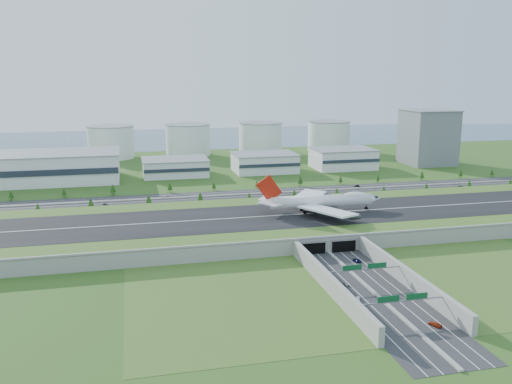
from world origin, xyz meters
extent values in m
plane|color=#225119|center=(0.00, 0.00, 0.00)|extent=(1200.00, 1200.00, 0.00)
cube|color=#989792|center=(0.00, 0.00, 4.00)|extent=(520.00, 100.00, 8.00)
cube|color=#3E6322|center=(0.00, 0.00, 8.08)|extent=(520.00, 100.00, 0.16)
cube|color=black|center=(0.00, 0.00, 8.22)|extent=(520.00, 58.00, 0.12)
cube|color=silver|center=(0.00, 0.00, 8.30)|extent=(520.00, 0.90, 0.02)
cube|color=#989792|center=(0.00, -49.40, 8.60)|extent=(520.00, 1.20, 1.20)
cube|color=#28282B|center=(0.00, -110.00, 0.06)|extent=(34.00, 120.00, 0.12)
cube|color=#989792|center=(0.00, -110.00, 0.45)|extent=(1.60, 120.00, 0.90)
cube|color=#989792|center=(-18.20, -100.00, 4.00)|extent=(2.40, 100.00, 8.00)
cube|color=#989792|center=(18.20, -100.00, 4.00)|extent=(2.40, 100.00, 8.00)
cube|color=black|center=(-8.50, -50.20, 3.20)|extent=(13.00, 1.20, 6.00)
cube|color=black|center=(8.50, -50.20, 3.20)|extent=(13.00, 1.20, 6.00)
cylinder|color=gray|center=(-19.00, -95.00, 3.50)|extent=(0.70, 0.70, 7.00)
cylinder|color=gray|center=(19.00, -95.00, 3.50)|extent=(0.70, 0.70, 7.00)
cube|color=gray|center=(0.00, -95.00, 7.20)|extent=(38.00, 0.50, 0.50)
cube|color=#0C4C23|center=(-6.00, -95.10, 8.60)|extent=(9.00, 0.30, 2.40)
cube|color=#0C4C23|center=(6.00, -95.10, 8.60)|extent=(9.00, 0.30, 2.40)
cylinder|color=gray|center=(-19.00, -130.00, 3.50)|extent=(0.70, 0.70, 7.00)
cylinder|color=gray|center=(19.00, -130.00, 3.50)|extent=(0.70, 0.70, 7.00)
cube|color=gray|center=(0.00, -130.00, 7.20)|extent=(38.00, 0.50, 0.50)
cube|color=#0C4C23|center=(-6.00, -130.10, 8.60)|extent=(9.00, 0.30, 2.40)
cube|color=#0C4C23|center=(6.00, -130.10, 8.60)|extent=(9.00, 0.30, 2.40)
cube|color=#28282B|center=(0.00, 95.00, 0.06)|extent=(560.00, 36.00, 0.12)
cylinder|color=#3D2819|center=(-162.46, 73.00, 1.13)|extent=(0.50, 0.50, 2.25)
cone|color=#1B340E|center=(-162.46, 73.00, 4.01)|extent=(3.51, 3.51, 4.51)
cylinder|color=#3D2819|center=(-127.87, 73.00, 1.44)|extent=(0.50, 0.50, 2.89)
cone|color=#1B340E|center=(-127.87, 73.00, 5.13)|extent=(4.49, 4.49, 5.78)
cylinder|color=#3D2819|center=(-88.53, 73.00, 1.50)|extent=(0.50, 0.50, 3.00)
cone|color=#1B340E|center=(-88.53, 73.00, 5.33)|extent=(4.67, 4.67, 6.00)
cylinder|color=#3D2819|center=(-51.95, 73.00, 1.50)|extent=(0.50, 0.50, 3.01)
cone|color=#1B340E|center=(-51.95, 73.00, 5.35)|extent=(4.68, 4.68, 6.02)
cylinder|color=#3D2819|center=(-15.71, 73.00, 1.14)|extent=(0.50, 0.50, 2.28)
cone|color=#1B340E|center=(-15.71, 73.00, 4.05)|extent=(3.54, 3.54, 4.56)
cylinder|color=#3D2819|center=(18.95, 73.00, 1.25)|extent=(0.50, 0.50, 2.49)
cone|color=#1B340E|center=(18.95, 73.00, 4.43)|extent=(3.88, 3.88, 4.98)
cylinder|color=#3D2819|center=(53.04, 73.00, 1.16)|extent=(0.50, 0.50, 2.33)
cone|color=#1B340E|center=(53.04, 73.00, 4.13)|extent=(3.62, 3.62, 4.65)
cylinder|color=#3D2819|center=(91.94, 73.00, 1.12)|extent=(0.50, 0.50, 2.24)
cone|color=#1B340E|center=(91.94, 73.00, 3.99)|extent=(3.49, 3.49, 4.49)
cylinder|color=#3D2819|center=(128.73, 73.00, 1.24)|extent=(0.50, 0.50, 2.47)
cone|color=#1B340E|center=(128.73, 73.00, 4.39)|extent=(3.84, 3.84, 4.94)
cylinder|color=#3D2819|center=(167.21, 73.00, 1.36)|extent=(0.50, 0.50, 2.73)
cone|color=#1B340E|center=(167.21, 73.00, 4.85)|extent=(4.25, 4.25, 5.46)
cylinder|color=#3D2819|center=(205.68, 73.00, 1.21)|extent=(0.50, 0.50, 2.42)
cone|color=#1B340E|center=(205.68, 73.00, 4.31)|extent=(3.77, 3.77, 4.85)
cylinder|color=#3D2819|center=(-187.65, 117.00, 1.23)|extent=(0.50, 0.50, 2.45)
cone|color=#1B340E|center=(-187.65, 117.00, 4.36)|extent=(3.81, 3.81, 4.90)
cylinder|color=#3D2819|center=(-150.14, 117.00, 1.24)|extent=(0.50, 0.50, 2.48)
cone|color=#1B340E|center=(-150.14, 117.00, 4.40)|extent=(3.85, 3.85, 4.95)
cylinder|color=#3D2819|center=(-114.04, 117.00, 1.49)|extent=(0.50, 0.50, 2.99)
cone|color=#1B340E|center=(-114.04, 117.00, 5.31)|extent=(4.65, 4.65, 5.98)
cylinder|color=#3D2819|center=(-70.44, 117.00, 1.34)|extent=(0.50, 0.50, 2.69)
cone|color=#1B340E|center=(-70.44, 117.00, 4.78)|extent=(4.18, 4.18, 5.37)
cylinder|color=#3D2819|center=(-35.28, 117.00, 1.16)|extent=(0.50, 0.50, 2.32)
cone|color=#1B340E|center=(-35.28, 117.00, 4.12)|extent=(3.60, 3.60, 4.63)
cylinder|color=#3D2819|center=(0.51, 117.00, 1.09)|extent=(0.50, 0.50, 2.19)
cone|color=#1B340E|center=(0.51, 117.00, 3.89)|extent=(3.40, 3.40, 4.37)
cylinder|color=#3D2819|center=(37.61, 117.00, 1.52)|extent=(0.50, 0.50, 3.04)
cone|color=#1B340E|center=(37.61, 117.00, 5.40)|extent=(4.73, 4.73, 6.08)
cylinder|color=#3D2819|center=(73.58, 117.00, 1.22)|extent=(0.50, 0.50, 2.43)
cone|color=#1B340E|center=(73.58, 117.00, 4.33)|extent=(3.79, 3.79, 4.87)
cylinder|color=#3D2819|center=(107.91, 117.00, 1.12)|extent=(0.50, 0.50, 2.23)
cone|color=#1B340E|center=(107.91, 117.00, 3.97)|extent=(3.47, 3.47, 4.46)
cylinder|color=#3D2819|center=(150.04, 117.00, 1.38)|extent=(0.50, 0.50, 2.76)
cone|color=#1B340E|center=(150.04, 117.00, 4.91)|extent=(4.30, 4.30, 5.53)
cylinder|color=#3D2819|center=(188.31, 117.00, 1.41)|extent=(0.50, 0.50, 2.81)
cone|color=#1B340E|center=(188.31, 117.00, 5.00)|extent=(4.38, 4.38, 5.63)
cylinder|color=#3D2819|center=(220.81, 117.00, 1.14)|extent=(0.50, 0.50, 2.28)
cone|color=#1B340E|center=(220.81, 117.00, 4.05)|extent=(3.54, 3.54, 4.55)
cube|color=silver|center=(-170.00, 185.00, 12.50)|extent=(120.00, 60.00, 25.00)
cube|color=silver|center=(-60.00, 190.00, 7.50)|extent=(58.00, 42.00, 15.00)
cube|color=silver|center=(25.00, 190.00, 8.50)|extent=(58.00, 42.00, 17.00)
cube|color=silver|center=(105.00, 190.00, 9.50)|extent=(58.00, 42.00, 19.00)
cube|color=slate|center=(200.00, 195.00, 27.50)|extent=(46.00, 46.00, 55.00)
cylinder|color=white|center=(-120.00, 310.00, 17.50)|extent=(50.00, 50.00, 35.00)
cylinder|color=white|center=(-35.00, 310.00, 17.50)|extent=(50.00, 50.00, 35.00)
cylinder|color=white|center=(50.00, 310.00, 17.50)|extent=(50.00, 50.00, 35.00)
cylinder|color=white|center=(135.00, 310.00, 17.50)|extent=(50.00, 50.00, 35.00)
cube|color=#38536C|center=(0.00, 480.00, 0.03)|extent=(1200.00, 260.00, 0.06)
cylinder|color=white|center=(14.86, 3.21, 14.95)|extent=(64.67, 10.37, 7.36)
cone|color=white|center=(49.32, 1.59, 14.95)|extent=(9.53, 7.78, 7.36)
cone|color=white|center=(-19.60, 4.82, 15.41)|extent=(11.83, 7.89, 7.36)
ellipsoid|color=white|center=(36.73, 2.18, 17.60)|extent=(15.94, 6.46, 4.53)
cube|color=white|center=(11.65, -16.21, 13.80)|extent=(29.95, 37.42, 1.82)
cube|color=white|center=(13.48, 22.84, 13.80)|extent=(31.95, 36.89, 1.82)
cylinder|color=#38383D|center=(19.69, -10.84, 11.27)|extent=(6.14, 3.73, 3.45)
cylinder|color=#38383D|center=(25.80, -23.79, 11.27)|extent=(6.14, 3.73, 3.45)
cylinder|color=#38383D|center=(20.99, 16.73, 11.27)|extent=(6.14, 3.73, 3.45)
cylinder|color=#38383D|center=(28.28, 29.06, 11.27)|extent=(6.14, 3.73, 3.45)
cube|color=white|center=(-18.80, -2.70, 16.33)|extent=(11.93, 14.41, 0.69)
cube|color=white|center=(-18.10, 12.24, 16.33)|extent=(12.64, 14.37, 0.69)
cube|color=#B31A0C|center=(-18.45, 4.77, 24.15)|extent=(16.42, 1.80, 17.24)
cylinder|color=black|center=(44.55, 1.81, 8.91)|extent=(2.18, 0.80, 2.18)
cylinder|color=black|center=(10.10, -0.25, 8.91)|extent=(2.18, 0.80, 2.18)
cylinder|color=black|center=(10.44, 7.10, 8.91)|extent=(2.18, 0.80, 2.18)
cylinder|color=black|center=(3.20, 0.07, 8.91)|extent=(2.18, 0.80, 2.18)
cylinder|color=black|center=(3.55, 7.42, 8.91)|extent=(2.18, 0.80, 2.18)
imported|color=#A4A3A7|center=(-8.27, -94.29, 0.79)|extent=(1.80, 4.04, 1.35)
imported|color=silver|center=(-9.80, -110.71, 0.78)|extent=(2.71, 4.27, 1.33)
imported|color=#0B0E3A|center=(8.94, -66.53, 0.85)|extent=(3.09, 5.50, 1.45)
imported|color=#96280D|center=(8.99, -139.21, 0.92)|extent=(4.15, 5.95, 1.60)
imported|color=#515256|center=(-118.76, 84.97, 0.80)|extent=(4.29, 3.09, 1.36)
imported|color=black|center=(82.94, 103.45, 0.85)|extent=(4.69, 3.24, 1.46)
imported|color=#B2B1B6|center=(167.68, 85.30, 0.86)|extent=(5.68, 3.44, 1.47)
imported|color=silver|center=(-75.36, 100.36, 0.94)|extent=(5.81, 2.71, 1.64)
camera|label=1|loc=(-99.17, -306.44, 93.37)|focal=38.00mm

